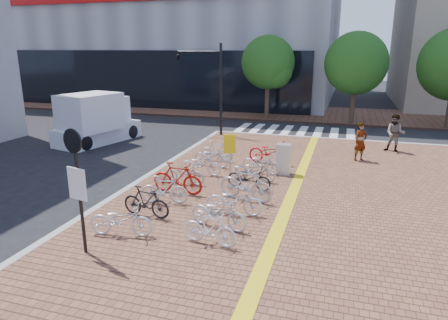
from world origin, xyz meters
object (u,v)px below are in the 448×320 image
(bike_11, at_px, (246,184))
(bike_12, at_px, (249,178))
(bike_10, at_px, (234,200))
(notice_sign, at_px, (77,177))
(bike_8, at_px, (209,228))
(bike_13, at_px, (255,170))
(bike_0, at_px, (121,220))
(bike_7, at_px, (217,151))
(bike_9, at_px, (219,213))
(yellow_sign, at_px, (230,148))
(bike_6, at_px, (211,157))
(pedestrian_b, at_px, (395,133))
(pedestrian_a, at_px, (361,142))
(traffic_light_pole, at_px, (201,72))
(box_truck, at_px, (96,119))
(bike_15, at_px, (270,152))
(bike_3, at_px, (177,178))
(bike_5, at_px, (201,164))
(bike_4, at_px, (184,174))
(bike_2, at_px, (164,190))
(bike_14, at_px, (261,163))
(utility_box, at_px, (283,159))
(bike_1, at_px, (146,202))

(bike_11, height_order, bike_12, bike_11)
(bike_10, height_order, notice_sign, notice_sign)
(bike_8, xyz_separation_m, bike_11, (0.13, 3.40, 0.12))
(bike_13, bearing_deg, bike_12, -174.69)
(bike_0, xyz_separation_m, notice_sign, (-0.39, -1.15, 1.57))
(bike_7, xyz_separation_m, bike_8, (2.34, -7.80, -0.01))
(bike_9, height_order, yellow_sign, yellow_sign)
(bike_6, height_order, pedestrian_b, pedestrian_b)
(pedestrian_a, relative_size, traffic_light_pole, 0.33)
(box_truck, bearing_deg, notice_sign, -57.22)
(bike_6, distance_m, bike_15, 2.66)
(bike_11, height_order, bike_13, bike_11)
(bike_11, xyz_separation_m, pedestrian_b, (5.49, 8.64, 0.36))
(bike_8, relative_size, traffic_light_pole, 0.29)
(bike_7, relative_size, box_truck, 0.30)
(bike_3, xyz_separation_m, bike_7, (0.03, 4.45, -0.09))
(bike_12, bearing_deg, bike_0, 160.59)
(bike_5, bearing_deg, bike_4, 166.12)
(bike_7, relative_size, bike_9, 0.89)
(bike_2, xyz_separation_m, bike_10, (2.48, -0.20, -0.02))
(bike_8, relative_size, bike_10, 0.87)
(bike_9, xyz_separation_m, bike_14, (0.06, 5.54, -0.03))
(bike_8, height_order, notice_sign, notice_sign)
(bike_13, distance_m, notice_sign, 7.62)
(bike_7, height_order, bike_12, bike_7)
(bike_11, bearing_deg, notice_sign, 158.94)
(bike_4, relative_size, bike_5, 0.94)
(bike_12, xyz_separation_m, traffic_light_pole, (-5.11, 8.90, 3.22))
(bike_0, height_order, bike_6, bike_0)
(bike_15, xyz_separation_m, pedestrian_a, (3.86, 1.74, 0.36))
(bike_13, bearing_deg, bike_11, -170.53)
(utility_box, bearing_deg, bike_0, -116.13)
(bike_5, relative_size, bike_13, 1.02)
(bike_6, height_order, bike_7, bike_7)
(bike_10, bearing_deg, pedestrian_b, -33.77)
(pedestrian_b, xyz_separation_m, notice_sign, (-8.52, -13.40, 1.09))
(bike_0, relative_size, bike_3, 0.94)
(bike_13, bearing_deg, box_truck, 71.12)
(bike_2, relative_size, bike_15, 0.81)
(bike_0, bearing_deg, bike_14, -31.35)
(bike_13, height_order, pedestrian_b, pedestrian_b)
(bike_1, relative_size, notice_sign, 0.50)
(bike_12, bearing_deg, yellow_sign, 50.19)
(pedestrian_b, bearing_deg, traffic_light_pole, -172.26)
(bike_13, distance_m, box_truck, 11.21)
(bike_2, relative_size, bike_14, 0.97)
(bike_0, height_order, bike_3, bike_3)
(bike_3, bearing_deg, bike_10, -113.75)
(bike_3, height_order, bike_8, bike_3)
(bike_3, xyz_separation_m, bike_12, (2.34, 1.18, -0.13))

